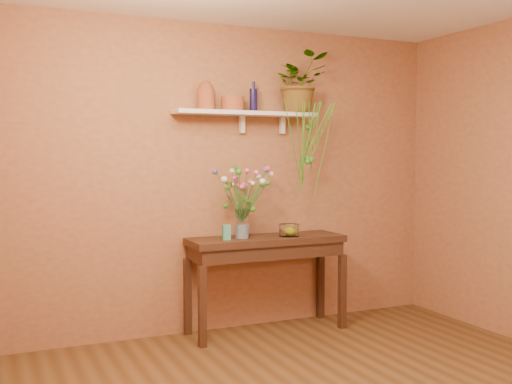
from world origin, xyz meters
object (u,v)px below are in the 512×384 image
object	(u,v)px
blue_bottle	(253,99)
glass_vase	(242,226)
sideboard	(266,250)
spider_plant	(299,83)
terracotta_jug	(206,96)
bouquet	(244,186)
glass_bowl	(289,231)

from	to	relation	value
blue_bottle	glass_vase	distance (m)	1.11
sideboard	blue_bottle	world-z (taller)	blue_bottle
sideboard	glass_vase	size ratio (longest dim) A/B	5.46
spider_plant	glass_vase	world-z (taller)	spider_plant
terracotta_jug	blue_bottle	size ratio (longest dim) A/B	0.97
terracotta_jug	spider_plant	xyz separation A→B (m)	(0.88, -0.03, 0.15)
sideboard	spider_plant	distance (m)	1.54
blue_bottle	spider_plant	size ratio (longest dim) A/B	0.48
spider_plant	bouquet	bearing A→B (deg)	-170.94
glass_vase	glass_bowl	bearing A→B (deg)	-6.89
terracotta_jug	spider_plant	size ratio (longest dim) A/B	0.46
sideboard	blue_bottle	size ratio (longest dim) A/B	5.37
sideboard	terracotta_jug	distance (m)	1.44
terracotta_jug	glass_bowl	bearing A→B (deg)	-15.25
glass_vase	bouquet	size ratio (longest dim) A/B	0.47
bouquet	glass_bowl	bearing A→B (deg)	-9.11
terracotta_jug	glass_bowl	xyz separation A→B (m)	(0.70, -0.19, -1.17)
spider_plant	glass_vase	size ratio (longest dim) A/B	2.12
sideboard	bouquet	bearing A→B (deg)	177.23
bouquet	blue_bottle	bearing A→B (deg)	36.40
glass_vase	bouquet	bearing A→B (deg)	21.84
glass_bowl	blue_bottle	bearing A→B (deg)	150.30
terracotta_jug	glass_vase	bearing A→B (deg)	-27.14
sideboard	glass_bowl	bearing A→B (deg)	-15.49
bouquet	glass_bowl	xyz separation A→B (m)	(0.40, -0.06, -0.40)
spider_plant	bouquet	xyz separation A→B (m)	(-0.58, -0.09, -0.91)
terracotta_jug	glass_vase	distance (m)	1.15
blue_bottle	glass_vase	size ratio (longest dim) A/B	1.02
blue_bottle	glass_vase	bearing A→B (deg)	-146.10
terracotta_jug	glass_vase	size ratio (longest dim) A/B	0.98
sideboard	blue_bottle	distance (m)	1.33
sideboard	terracotta_jug	bearing A→B (deg)	164.84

